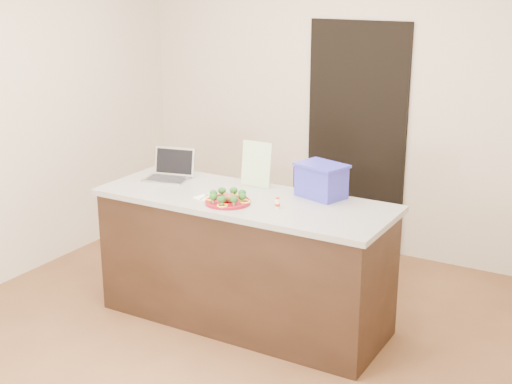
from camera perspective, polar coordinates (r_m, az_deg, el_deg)
The scene contains 16 objects.
ground at distance 4.99m, azimuth -2.44°, elevation -11.32°, with size 4.00×4.00×0.00m, color brown.
room_shell at distance 4.45m, azimuth -2.70°, elevation 7.35°, with size 4.00×4.00×4.00m.
doorway at distance 6.26m, azimuth 8.00°, elevation 4.29°, with size 0.90×0.02×2.00m, color black.
island at distance 4.98m, azimuth -0.96°, elevation -5.46°, with size 2.06×0.76×0.92m.
plate at distance 4.69m, azimuth -2.27°, elevation -0.78°, with size 0.30×0.30×0.02m.
meatballs at distance 4.68m, azimuth -2.19°, elevation -0.45°, with size 0.11×0.12×0.04m.
broccoli at distance 4.68m, azimuth -2.27°, elevation -0.23°, with size 0.26×0.26×0.04m.
pepper_rings at distance 4.69m, azimuth -2.27°, elevation -0.66°, with size 0.30×0.30×0.01m.
napkin at distance 4.81m, azimuth -3.80°, elevation -0.45°, with size 0.15×0.15×0.01m, color white.
fork at distance 4.83m, azimuth -3.97°, elevation -0.32°, with size 0.03×0.13×0.00m.
knife at distance 4.78m, azimuth -3.61°, elevation -0.47°, with size 0.03×0.19×0.01m.
yogurt_bottle at distance 4.59m, azimuth 1.73°, elevation -0.94°, with size 0.03×0.03×0.07m.
laptop at distance 5.28m, azimuth -6.87°, elevation 1.71°, with size 0.35×0.31×0.22m.
leaflet at distance 5.03m, azimuth 0.01°, elevation 2.23°, with size 0.23×0.00×0.32m, color white.
blue_box at distance 4.81m, azimuth 5.25°, elevation 0.94°, with size 0.38×0.32×0.23m.
chair at distance 5.55m, azimuth 3.97°, elevation -2.45°, with size 0.53×0.54×0.91m.
Camera 1 is at (2.37, -3.69, 2.38)m, focal length 50.00 mm.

